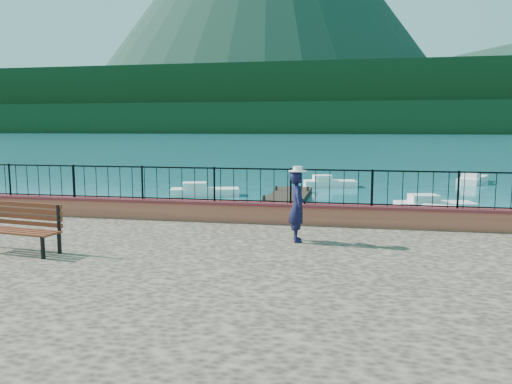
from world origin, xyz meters
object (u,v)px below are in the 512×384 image
at_px(boat_1, 454,217).
at_px(park_bench, 20,238).
at_px(boat_4, 330,181).
at_px(boat_3, 205,189).
at_px(person, 297,207).
at_px(boat_0, 128,208).
at_px(boat_2, 435,203).
at_px(boat_5, 473,177).

bearing_deg(boat_1, park_bench, -118.99).
height_order(boat_1, boat_4, same).
relative_size(boat_1, boat_3, 0.98).
height_order(person, boat_0, person).
relative_size(park_bench, person, 1.19).
bearing_deg(boat_0, boat_1, -17.35).
relative_size(boat_1, boat_2, 1.06).
bearing_deg(boat_5, boat_2, -175.83).
bearing_deg(park_bench, boat_4, 85.23).
distance_m(park_bench, boat_0, 10.79).
bearing_deg(boat_5, person, -177.23).
height_order(boat_0, boat_4, same).
height_order(boat_1, boat_3, same).
bearing_deg(boat_3, person, -81.87).
relative_size(boat_0, boat_4, 1.27).
distance_m(boat_1, boat_4, 13.43).
bearing_deg(boat_4, boat_5, 11.62).
height_order(boat_0, boat_3, same).
bearing_deg(person, boat_3, 10.48).
relative_size(person, boat_1, 0.44).
height_order(boat_2, boat_4, same).
xyz_separation_m(boat_1, boat_4, (-5.38, 12.30, 0.00)).
distance_m(boat_0, boat_3, 7.38).
bearing_deg(park_bench, person, 29.65).
relative_size(boat_2, boat_3, 0.92).
bearing_deg(boat_3, boat_0, -115.96).
bearing_deg(park_bench, boat_0, 112.06).
bearing_deg(park_bench, boat_3, 102.62).
bearing_deg(boat_5, park_bench, 174.39).
distance_m(person, boat_4, 21.22).
relative_size(person, boat_3, 0.43).
bearing_deg(boat_0, park_bench, -96.60).
height_order(boat_0, boat_2, same).
distance_m(boat_2, boat_5, 13.69).
relative_size(boat_0, boat_2, 1.20).
bearing_deg(boat_1, boat_4, 129.36).
relative_size(boat_3, boat_4, 1.15).
bearing_deg(boat_3, park_bench, -102.16).
xyz_separation_m(park_bench, boat_2, (10.82, 14.77, -1.11)).
bearing_deg(person, boat_1, -44.19).
bearing_deg(boat_2, person, -123.55).
height_order(park_bench, boat_5, park_bench).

